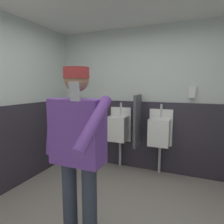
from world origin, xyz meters
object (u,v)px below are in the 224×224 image
Objects in this scene: urinal_middle at (160,131)px; soap_dispenser at (192,92)px; urinal_left at (119,128)px; cell_phone at (74,92)px; person at (78,145)px.

soap_dispenser reaches higher than urinal_middle.
cell_phone reaches higher than urinal_left.
urinal_middle is 0.72× the size of person.
urinal_left is at bearing 110.08° from cell_phone.
urinal_middle is at bearing 0.00° from urinal_left.
urinal_middle is 11.27× the size of cell_phone.
cell_phone is at bearing -104.19° from soap_dispenser.
urinal_middle is 6.89× the size of soap_dispenser.
soap_dispenser is (0.48, 0.12, 0.67)m from urinal_middle.
soap_dispenser reaches higher than urinal_left.
person is (-0.46, -1.83, 0.24)m from urinal_middle.
soap_dispenser is at bearing 81.35° from cell_phone.
cell_phone is (-0.14, -2.34, 0.75)m from urinal_middle.
urinal_middle is at bearing -165.96° from soap_dispenser.
soap_dispenser is (1.23, 0.12, 0.67)m from urinal_left.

